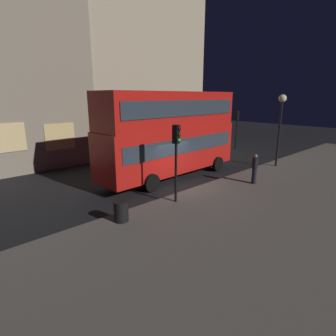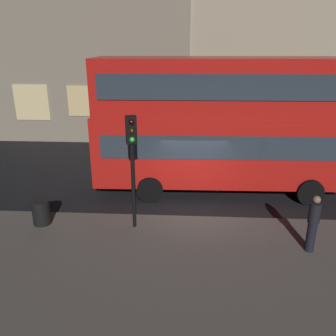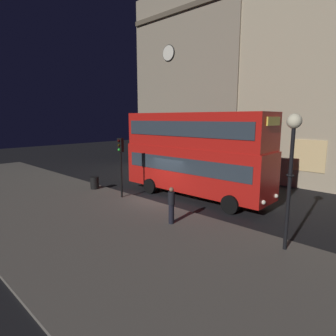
{
  "view_description": "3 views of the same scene",
  "coord_description": "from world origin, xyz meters",
  "px_view_note": "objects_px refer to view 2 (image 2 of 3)",
  "views": [
    {
      "loc": [
        -10.78,
        -10.34,
        5.1
      ],
      "look_at": [
        -0.89,
        0.15,
        1.3
      ],
      "focal_mm": 29.28,
      "sensor_mm": 36.0,
      "label": 1
    },
    {
      "loc": [
        -0.23,
        -11.67,
        5.9
      ],
      "look_at": [
        -0.97,
        0.73,
        1.39
      ],
      "focal_mm": 37.21,
      "sensor_mm": 36.0,
      "label": 2
    },
    {
      "loc": [
        12.15,
        -12.0,
        5.05
      ],
      "look_at": [
        0.12,
        0.53,
        1.98
      ],
      "focal_mm": 30.42,
      "sensor_mm": 36.0,
      "label": 3
    }
  ],
  "objects_px": {
    "double_decker_bus": "(221,120)",
    "traffic_light_near_kerb": "(132,149)",
    "pedestrian": "(313,223)",
    "litter_bin": "(41,212)"
  },
  "relations": [
    {
      "from": "double_decker_bus",
      "to": "pedestrian",
      "type": "bearing_deg",
      "value": -64.41
    },
    {
      "from": "double_decker_bus",
      "to": "traffic_light_near_kerb",
      "type": "height_order",
      "value": "double_decker_bus"
    },
    {
      "from": "traffic_light_near_kerb",
      "to": "litter_bin",
      "type": "xyz_separation_m",
      "value": [
        -3.14,
        0.02,
        -2.25
      ]
    },
    {
      "from": "double_decker_bus",
      "to": "pedestrian",
      "type": "relative_size",
      "value": 5.78
    },
    {
      "from": "double_decker_bus",
      "to": "traffic_light_near_kerb",
      "type": "bearing_deg",
      "value": -131.85
    },
    {
      "from": "pedestrian",
      "to": "litter_bin",
      "type": "bearing_deg",
      "value": 128.52
    },
    {
      "from": "double_decker_bus",
      "to": "traffic_light_near_kerb",
      "type": "relative_size",
      "value": 2.73
    },
    {
      "from": "litter_bin",
      "to": "traffic_light_near_kerb",
      "type": "bearing_deg",
      "value": -0.42
    },
    {
      "from": "pedestrian",
      "to": "litter_bin",
      "type": "height_order",
      "value": "pedestrian"
    },
    {
      "from": "double_decker_bus",
      "to": "pedestrian",
      "type": "xyz_separation_m",
      "value": [
        2.34,
        -4.61,
        -1.97
      ]
    }
  ]
}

